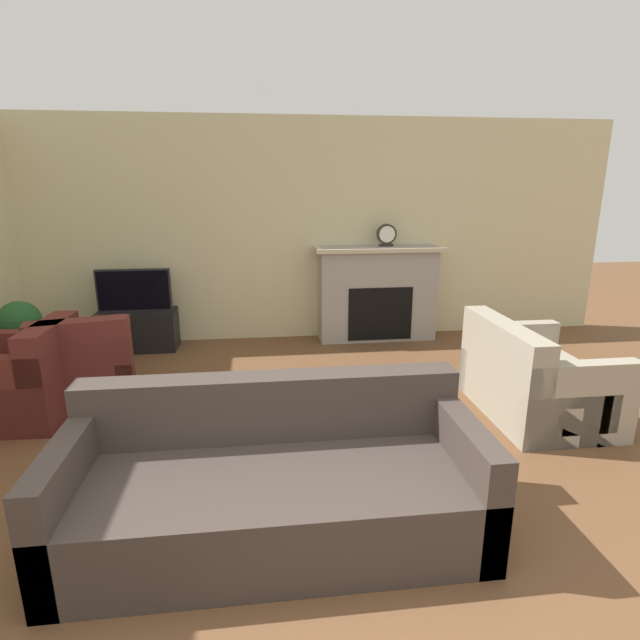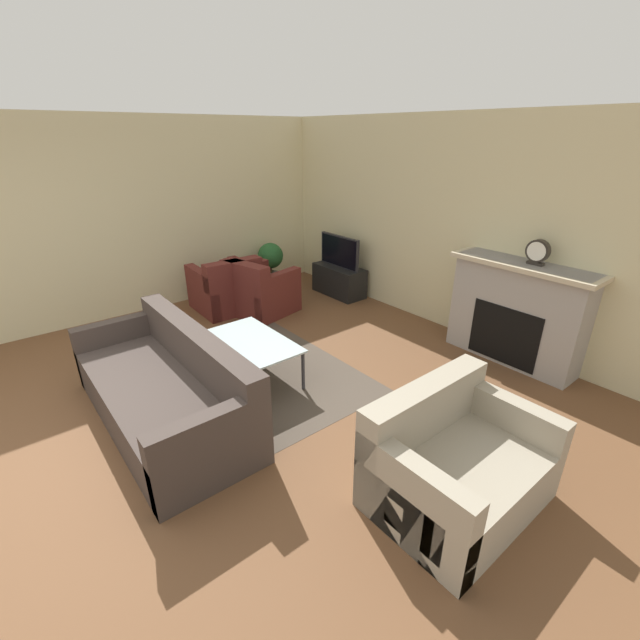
# 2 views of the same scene
# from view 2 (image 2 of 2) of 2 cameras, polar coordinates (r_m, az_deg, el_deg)

# --- Properties ---
(ground_plane) EXTENTS (20.00, 20.00, 0.00)m
(ground_plane) POSITION_cam_2_polar(r_m,az_deg,el_deg) (4.22, -30.98, -16.01)
(ground_plane) COLOR brown
(wall_back) EXTENTS (8.78, 0.06, 2.70)m
(wall_back) POSITION_cam_2_polar(r_m,az_deg,el_deg) (5.98, 15.29, 12.20)
(wall_back) COLOR beige
(wall_back) RESTS_ON ground_plane
(wall_left) EXTENTS (0.06, 7.65, 2.70)m
(wall_left) POSITION_cam_2_polar(r_m,az_deg,el_deg) (6.88, -18.53, 13.26)
(wall_left) COLOR beige
(wall_left) RESTS_ON ground_plane
(area_rug) EXTENTS (2.31, 1.85, 0.00)m
(area_rug) POSITION_cam_2_polar(r_m,az_deg,el_deg) (4.81, -8.07, -7.34)
(area_rug) COLOR #4C4238
(area_rug) RESTS_ON ground_plane
(fireplace) EXTENTS (1.57, 0.45, 1.18)m
(fireplace) POSITION_cam_2_polar(r_m,az_deg,el_deg) (5.32, 24.73, 1.11)
(fireplace) COLOR #9E9993
(fireplace) RESTS_ON ground_plane
(tv_stand) EXTENTS (0.90, 0.42, 0.47)m
(tv_stand) POSITION_cam_2_polar(r_m,az_deg,el_deg) (7.04, 2.56, 5.30)
(tv_stand) COLOR black
(tv_stand) RESTS_ON ground_plane
(tv) EXTENTS (0.84, 0.06, 0.50)m
(tv) POSITION_cam_2_polar(r_m,az_deg,el_deg) (6.90, 2.62, 9.13)
(tv) COLOR #232328
(tv) RESTS_ON tv_stand
(couch_sectional) EXTENTS (2.27, 0.95, 0.82)m
(couch_sectional) POSITION_cam_2_polar(r_m,az_deg,el_deg) (4.23, -19.74, -8.90)
(couch_sectional) COLOR #3D332D
(couch_sectional) RESTS_ON ground_plane
(couch_loveseat) EXTENTS (0.90, 1.22, 0.82)m
(couch_loveseat) POSITION_cam_2_polar(r_m,az_deg,el_deg) (3.36, 17.52, -17.98)
(couch_loveseat) COLOR #9E937F
(couch_loveseat) RESTS_ON ground_plane
(armchair_by_window) EXTENTS (0.90, 0.87, 0.82)m
(armchair_by_window) POSITION_cam_2_polar(r_m,az_deg,el_deg) (6.55, -12.40, 3.88)
(armchair_by_window) COLOR #5B231E
(armchair_by_window) RESTS_ON ground_plane
(armchair_accent) EXTENTS (0.96, 0.99, 0.82)m
(armchair_accent) POSITION_cam_2_polar(r_m,az_deg,el_deg) (6.33, -7.94, 3.54)
(armchair_accent) COLOR #5B231E
(armchair_accent) RESTS_ON ground_plane
(coffee_table) EXTENTS (1.11, 0.65, 0.46)m
(coffee_table) POSITION_cam_2_polar(r_m,az_deg,el_deg) (4.58, -9.06, -3.17)
(coffee_table) COLOR #333338
(coffee_table) RESTS_ON ground_plane
(potted_plant) EXTENTS (0.43, 0.43, 0.77)m
(potted_plant) POSITION_cam_2_polar(r_m,az_deg,el_deg) (7.34, -6.59, 7.85)
(potted_plant) COLOR #47474C
(potted_plant) RESTS_ON ground_plane
(mantel_clock) EXTENTS (0.24, 0.07, 0.27)m
(mantel_clock) POSITION_cam_2_polar(r_m,az_deg,el_deg) (5.08, 27.03, 8.10)
(mantel_clock) COLOR #28231E
(mantel_clock) RESTS_ON fireplace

